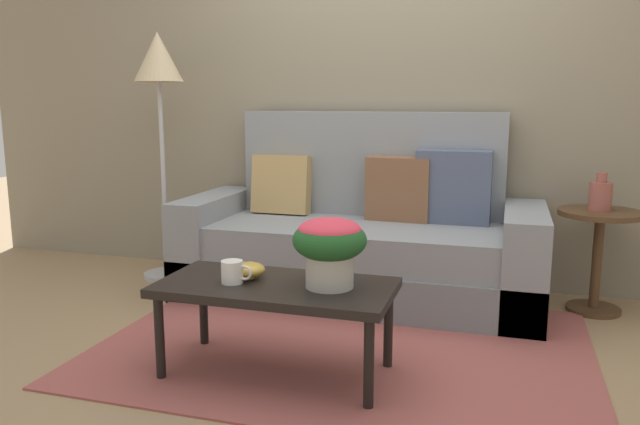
{
  "coord_description": "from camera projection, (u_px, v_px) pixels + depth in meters",
  "views": [
    {
      "loc": [
        0.74,
        -2.88,
        1.22
      ],
      "look_at": [
        -0.19,
        0.16,
        0.64
      ],
      "focal_mm": 34.89,
      "sensor_mm": 36.0,
      "label": 1
    }
  ],
  "objects": [
    {
      "name": "wall_back",
      "position": [
        396.0,
        63.0,
        4.09
      ],
      "size": [
        6.4,
        0.12,
        2.91
      ],
      "primitive_type": "cube",
      "color": "gray",
      "rests_on": "ground"
    },
    {
      "name": "area_rug",
      "position": [
        344.0,
        346.0,
        3.11
      ],
      "size": [
        2.38,
        1.71,
        0.01
      ],
      "primitive_type": "cube",
      "color": "#994C47",
      "rests_on": "ground"
    },
    {
      "name": "potted_plant",
      "position": [
        330.0,
        244.0,
        2.65
      ],
      "size": [
        0.32,
        0.32,
        0.3
      ],
      "color": "#B7B2A8",
      "rests_on": "coffee_table"
    },
    {
      "name": "coffee_table",
      "position": [
        276.0,
        293.0,
        2.75
      ],
      "size": [
        1.04,
        0.51,
        0.42
      ],
      "color": "black",
      "rests_on": "ground"
    },
    {
      "name": "ground_plane",
      "position": [
        346.0,
        344.0,
        3.14
      ],
      "size": [
        14.0,
        14.0,
        0.0
      ],
      "primitive_type": "plane",
      "color": "#997A56"
    },
    {
      "name": "snack_bowl",
      "position": [
        249.0,
        270.0,
        2.81
      ],
      "size": [
        0.15,
        0.15,
        0.07
      ],
      "color": "gold",
      "rests_on": "coffee_table"
    },
    {
      "name": "coffee_mug",
      "position": [
        233.0,
        272.0,
        2.73
      ],
      "size": [
        0.14,
        0.1,
        0.1
      ],
      "color": "white",
      "rests_on": "coffee_table"
    },
    {
      "name": "table_vase",
      "position": [
        600.0,
        195.0,
        3.53
      ],
      "size": [
        0.13,
        0.13,
        0.22
      ],
      "color": "#934C42",
      "rests_on": "side_table"
    },
    {
      "name": "side_table",
      "position": [
        598.0,
        242.0,
        3.57
      ],
      "size": [
        0.47,
        0.47,
        0.6
      ],
      "color": "#4C331E",
      "rests_on": "ground"
    },
    {
      "name": "floor_lamp",
      "position": [
        159.0,
        80.0,
        4.11
      ],
      "size": [
        0.33,
        0.33,
        1.66
      ],
      "color": "#B2B2B7",
      "rests_on": "ground"
    },
    {
      "name": "couch",
      "position": [
        362.0,
        242.0,
        3.88
      ],
      "size": [
        2.19,
        0.87,
        1.14
      ],
      "color": "slate",
      "rests_on": "ground"
    }
  ]
}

